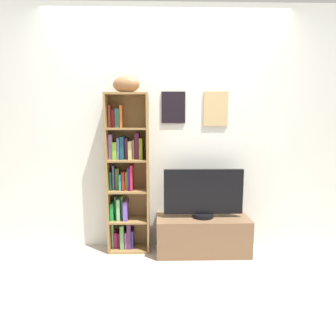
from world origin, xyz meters
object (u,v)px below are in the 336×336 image
(football, at_px, (126,84))
(bookshelf, at_px, (126,177))
(television, at_px, (203,194))
(tv_stand, at_px, (203,235))

(football, bearing_deg, bookshelf, 136.49)
(football, bearing_deg, television, -6.05)
(bookshelf, xyz_separation_m, tv_stand, (0.81, -0.11, -0.60))
(bookshelf, height_order, tv_stand, bookshelf)
(tv_stand, bearing_deg, bookshelf, 172.11)
(football, relative_size, tv_stand, 0.28)
(bookshelf, relative_size, television, 2.03)
(bookshelf, distance_m, football, 0.94)
(bookshelf, height_order, television, bookshelf)
(bookshelf, relative_size, tv_stand, 1.72)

